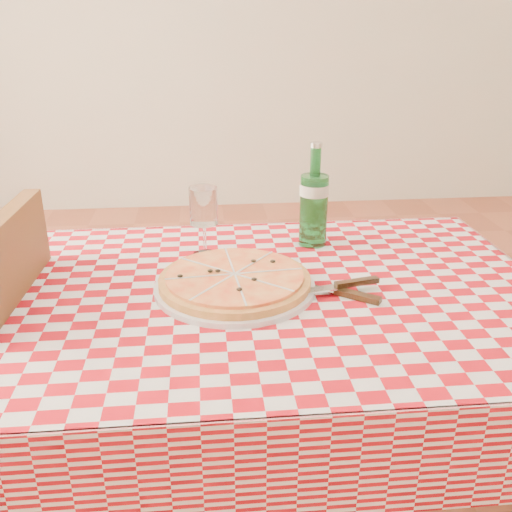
{
  "coord_description": "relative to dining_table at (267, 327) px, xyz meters",
  "views": [
    {
      "loc": [
        -0.14,
        -1.17,
        1.34
      ],
      "look_at": [
        -0.02,
        0.06,
        0.82
      ],
      "focal_mm": 40.0,
      "sensor_mm": 36.0,
      "label": 1
    }
  ],
  "objects": [
    {
      "name": "tablecloth",
      "position": [
        0.0,
        0.0,
        0.09
      ],
      "size": [
        1.3,
        0.9,
        0.01
      ],
      "primitive_type": "cube",
      "color": "#A20913",
      "rests_on": "dining_table"
    },
    {
      "name": "cutlery",
      "position": [
        0.15,
        -0.03,
        0.11
      ],
      "size": [
        0.3,
        0.26,
        0.03
      ],
      "primitive_type": null,
      "rotation": [
        0.0,
        0.0,
        -0.14
      ],
      "color": "silver",
      "rests_on": "tablecloth"
    },
    {
      "name": "wine_glass",
      "position": [
        -0.14,
        0.22,
        0.19
      ],
      "size": [
        0.09,
        0.09,
        0.18
      ],
      "primitive_type": null,
      "rotation": [
        0.0,
        0.0,
        -0.34
      ],
      "color": "silver",
      "rests_on": "tablecloth"
    },
    {
      "name": "pizza_plate",
      "position": [
        -0.07,
        0.01,
        0.12
      ],
      "size": [
        0.4,
        0.4,
        0.05
      ],
      "primitive_type": null,
      "rotation": [
        0.0,
        0.0,
        0.09
      ],
      "color": "#C08940",
      "rests_on": "tablecloth"
    },
    {
      "name": "dining_table",
      "position": [
        0.0,
        0.0,
        0.0
      ],
      "size": [
        1.2,
        0.8,
        0.75
      ],
      "color": "brown",
      "rests_on": "ground"
    },
    {
      "name": "water_bottle",
      "position": [
        0.16,
        0.27,
        0.24
      ],
      "size": [
        0.09,
        0.09,
        0.28
      ],
      "primitive_type": null,
      "rotation": [
        0.0,
        0.0,
        0.21
      ],
      "color": "#1B6C2B",
      "rests_on": "tablecloth"
    }
  ]
}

